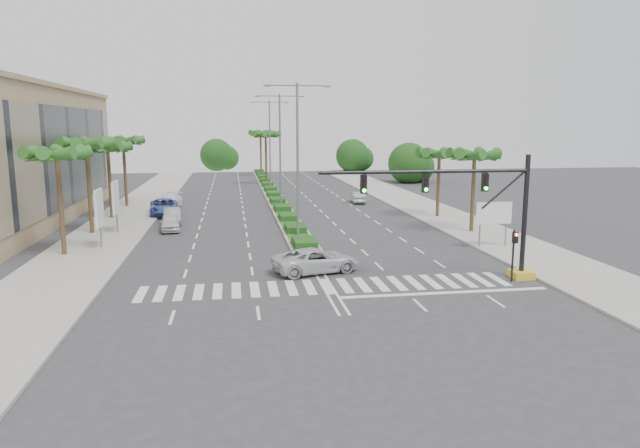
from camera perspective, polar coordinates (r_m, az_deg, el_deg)
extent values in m
plane|color=#333335|center=(31.79, 0.73, -6.26)|extent=(160.00, 160.00, 0.00)
cube|color=gray|center=(54.77, 13.05, 0.41)|extent=(6.00, 120.00, 0.15)
cube|color=gray|center=(51.88, -19.92, -0.45)|extent=(6.00, 120.00, 0.15)
cube|color=gray|center=(75.80, -4.91, 3.21)|extent=(2.20, 75.00, 0.20)
cube|color=#2E531C|center=(75.78, -4.91, 3.30)|extent=(1.80, 75.00, 0.04)
cube|color=tan|center=(59.96, -29.39, 5.90)|extent=(12.00, 36.00, 12.00)
cube|color=gold|center=(35.44, 19.46, -4.77)|extent=(1.20, 1.20, 0.45)
cylinder|color=black|center=(34.76, 19.79, 0.79)|extent=(0.28, 0.28, 7.00)
cylinder|color=black|center=(32.02, 10.55, 5.17)|extent=(12.00, 0.20, 0.20)
cylinder|color=black|center=(33.92, 17.85, 3.25)|extent=(2.53, 0.12, 2.15)
cube|color=black|center=(33.39, 16.20, 4.01)|extent=(0.32, 0.24, 1.00)
cylinder|color=#19E533|center=(33.30, 16.28, 3.44)|extent=(0.20, 0.06, 0.20)
cube|color=black|center=(32.08, 10.51, 4.01)|extent=(0.32, 0.24, 1.00)
cylinder|color=#19E533|center=(31.98, 10.57, 3.41)|extent=(0.20, 0.06, 0.20)
cube|color=black|center=(31.10, 4.39, 3.97)|extent=(0.32, 0.24, 1.00)
cylinder|color=#19E533|center=(31.00, 4.45, 3.35)|extent=(0.20, 0.06, 0.20)
cylinder|color=black|center=(34.21, 18.72, -3.04)|extent=(0.12, 0.12, 3.00)
cube|color=black|center=(33.87, 18.94, -1.28)|extent=(0.28, 0.22, 0.65)
cylinder|color=red|center=(33.72, 19.06, -1.02)|extent=(0.18, 0.05, 0.18)
cylinder|color=slate|center=(42.63, 15.69, -0.55)|extent=(0.10, 0.10, 2.80)
cylinder|color=slate|center=(43.49, 18.10, -0.47)|extent=(0.10, 0.10, 2.80)
cube|color=#0C6638|center=(42.86, 16.99, 1.07)|extent=(2.60, 0.08, 1.50)
cube|color=white|center=(42.81, 17.02, 1.06)|extent=(2.70, 0.02, 1.60)
cylinder|color=slate|center=(43.80, -21.10, -0.57)|extent=(0.12, 0.12, 2.80)
cube|color=white|center=(43.56, -21.23, 1.50)|extent=(0.18, 2.10, 2.70)
cube|color=#D8594C|center=(43.56, -21.23, 1.50)|extent=(0.12, 2.00, 2.60)
cylinder|color=slate|center=(49.60, -19.66, 0.67)|extent=(0.12, 0.12, 2.80)
cube|color=white|center=(49.38, -19.76, 2.50)|extent=(0.18, 2.10, 2.70)
cube|color=#D8594C|center=(49.38, -19.76, 2.50)|extent=(0.12, 2.00, 2.60)
cylinder|color=brown|center=(42.06, -24.50, 1.69)|extent=(0.32, 0.32, 7.00)
sphere|color=brown|center=(41.76, -24.84, 6.31)|extent=(0.70, 0.70, 0.70)
cone|color=#1F5D1D|center=(41.48, -23.36, 6.26)|extent=(0.90, 3.62, 1.50)
cone|color=#1F5D1D|center=(42.41, -23.61, 6.30)|extent=(3.39, 2.96, 1.50)
cone|color=#1F5D1D|center=(42.86, -24.75, 6.25)|extent=(3.73, 1.68, 1.50)
cone|color=#1F5D1D|center=(42.50, -25.94, 6.14)|extent=(2.38, 3.65, 1.50)
cone|color=#1F5D1D|center=(41.59, -26.32, 6.05)|extent=(2.38, 3.65, 1.50)
cone|color=#1F5D1D|center=(40.81, -25.57, 6.06)|extent=(3.73, 1.68, 1.50)
cone|color=#1F5D1D|center=(40.76, -24.22, 6.15)|extent=(3.39, 2.96, 1.50)
cylinder|color=brown|center=(49.73, -22.07, 3.22)|extent=(0.32, 0.32, 7.40)
sphere|color=brown|center=(49.48, -22.35, 7.36)|extent=(0.70, 0.70, 0.70)
cone|color=#1F5D1D|center=(49.24, -21.08, 7.31)|extent=(0.90, 3.62, 1.50)
cone|color=#1F5D1D|center=(50.17, -21.34, 7.33)|extent=(3.39, 2.96, 1.50)
cone|color=#1F5D1D|center=(50.59, -22.33, 7.29)|extent=(3.73, 1.68, 1.50)
cone|color=#1F5D1D|center=(50.19, -23.32, 7.21)|extent=(2.38, 3.65, 1.50)
cone|color=#1F5D1D|center=(49.26, -23.59, 7.15)|extent=(2.38, 3.65, 1.50)
cone|color=#1F5D1D|center=(48.50, -22.91, 7.17)|extent=(3.73, 1.68, 1.50)
cone|color=#1F5D1D|center=(48.49, -21.78, 7.24)|extent=(3.39, 2.96, 1.50)
cylinder|color=brown|center=(57.53, -20.26, 3.84)|extent=(0.32, 0.32, 6.80)
sphere|color=brown|center=(57.31, -20.46, 7.12)|extent=(0.70, 0.70, 0.70)
cone|color=#1F5D1D|center=(57.11, -19.37, 7.07)|extent=(0.90, 3.62, 1.50)
cone|color=#1F5D1D|center=(58.03, -19.62, 7.10)|extent=(3.39, 2.96, 1.50)
cone|color=#1F5D1D|center=(58.42, -20.48, 7.06)|extent=(3.73, 1.68, 1.50)
cone|color=#1F5D1D|center=(57.99, -21.33, 6.99)|extent=(2.38, 3.65, 1.50)
cone|color=#1F5D1D|center=(57.06, -21.53, 6.94)|extent=(2.38, 3.65, 1.50)
cone|color=#1F5D1D|center=(56.32, -20.92, 6.95)|extent=(3.73, 1.68, 1.50)
cone|color=#1F5D1D|center=(56.34, -19.94, 7.01)|extent=(3.39, 2.96, 1.50)
cylinder|color=brown|center=(65.34, -18.91, 4.74)|extent=(0.32, 0.32, 7.20)
sphere|color=brown|center=(65.15, -19.08, 7.81)|extent=(0.70, 0.70, 0.70)
cone|color=#1F5D1D|center=(64.97, -18.12, 7.77)|extent=(0.90, 3.62, 1.50)
cone|color=#1F5D1D|center=(65.89, -18.36, 7.78)|extent=(3.39, 2.96, 1.50)
cone|color=#1F5D1D|center=(66.26, -19.13, 7.74)|extent=(3.73, 1.68, 1.50)
cone|color=#1F5D1D|center=(65.81, -19.86, 7.69)|extent=(2.38, 3.65, 1.50)
cone|color=#1F5D1D|center=(64.87, -20.02, 7.66)|extent=(2.38, 3.65, 1.50)
cone|color=#1F5D1D|center=(64.15, -19.46, 7.67)|extent=(3.73, 1.68, 1.50)
cone|color=#1F5D1D|center=(64.19, -18.61, 7.72)|extent=(3.39, 2.96, 1.50)
cylinder|color=brown|center=(48.59, 15.04, 2.93)|extent=(0.32, 0.32, 6.50)
sphere|color=brown|center=(48.33, 15.20, 6.64)|extent=(0.70, 0.70, 0.70)
cone|color=#1F5D1D|center=(48.79, 16.39, 6.49)|extent=(0.90, 3.62, 1.50)
cone|color=#1F5D1D|center=(49.39, 15.53, 6.57)|extent=(3.39, 2.96, 1.50)
cone|color=#1F5D1D|center=(49.21, 14.43, 6.61)|extent=(3.73, 1.68, 1.50)
cone|color=#1F5D1D|center=(48.38, 13.89, 6.58)|extent=(2.38, 3.65, 1.50)
cone|color=#1F5D1D|center=(47.50, 14.33, 6.51)|extent=(2.38, 3.65, 1.50)
cone|color=#1F5D1D|center=(47.25, 15.45, 6.44)|extent=(3.73, 1.68, 1.50)
cone|color=#1F5D1D|center=(47.83, 16.37, 6.44)|extent=(3.39, 2.96, 1.50)
cylinder|color=brown|center=(55.97, 11.74, 3.78)|extent=(0.32, 0.32, 6.20)
sphere|color=brown|center=(55.74, 11.85, 6.85)|extent=(0.70, 0.70, 0.70)
cone|color=#1F5D1D|center=(56.14, 12.91, 6.73)|extent=(0.90, 3.62, 1.50)
cone|color=#1F5D1D|center=(56.79, 12.19, 6.79)|extent=(3.39, 2.96, 1.50)
cone|color=#1F5D1D|center=(56.66, 11.23, 6.81)|extent=(3.73, 1.68, 1.50)
cone|color=#1F5D1D|center=(55.85, 10.72, 6.79)|extent=(2.38, 3.65, 1.50)
cone|color=#1F5D1D|center=(54.96, 11.05, 6.73)|extent=(2.38, 3.65, 1.50)
cone|color=#1F5D1D|center=(54.66, 12.00, 6.68)|extent=(3.73, 1.68, 1.50)
cone|color=#1F5D1D|center=(55.19, 12.83, 6.68)|extent=(3.39, 2.96, 1.50)
cylinder|color=brown|center=(85.42, -5.41, 6.41)|extent=(0.32, 0.32, 7.50)
sphere|color=brown|center=(85.28, -5.45, 8.86)|extent=(0.70, 0.70, 0.70)
cone|color=#1F5D1D|center=(85.36, -4.71, 8.80)|extent=(0.90, 3.62, 1.50)
cone|color=#1F5D1D|center=(86.19, -5.03, 8.81)|extent=(3.39, 2.96, 1.50)
cone|color=#1F5D1D|center=(86.34, -5.66, 8.80)|extent=(3.73, 1.68, 1.50)
cone|color=#1F5D1D|center=(85.71, -6.14, 8.79)|extent=(2.38, 3.65, 1.50)
cone|color=#1F5D1D|center=(84.75, -6.11, 8.77)|extent=(2.38, 3.65, 1.50)
cone|color=#1F5D1D|center=(84.20, -5.58, 8.78)|extent=(3.73, 1.68, 1.50)
cone|color=#1F5D1D|center=(84.47, -4.95, 8.79)|extent=(3.39, 2.96, 1.50)
cylinder|color=brown|center=(100.38, -5.94, 6.91)|extent=(0.32, 0.32, 7.50)
sphere|color=brown|center=(100.26, -5.97, 8.99)|extent=(0.70, 0.70, 0.70)
cone|color=#1F5D1D|center=(100.32, -5.34, 8.95)|extent=(0.90, 3.62, 1.50)
cone|color=#1F5D1D|center=(101.16, -5.60, 8.95)|extent=(3.39, 2.96, 1.50)
cone|color=#1F5D1D|center=(101.32, -6.14, 8.94)|extent=(3.73, 1.68, 1.50)
cone|color=#1F5D1D|center=(100.69, -6.56, 8.93)|extent=(2.38, 3.65, 1.50)
cone|color=#1F5D1D|center=(99.74, -6.53, 8.92)|extent=(2.38, 3.65, 1.50)
cone|color=#1F5D1D|center=(99.18, -6.08, 8.93)|extent=(3.73, 1.68, 1.50)
cone|color=#1F5D1D|center=(99.44, -5.55, 8.94)|extent=(3.39, 2.96, 1.50)
cylinder|color=slate|center=(44.50, -2.25, 6.21)|extent=(0.20, 0.20, 12.00)
cylinder|color=slate|center=(44.39, -3.89, 13.68)|extent=(2.40, 0.10, 0.10)
cylinder|color=slate|center=(44.66, -0.73, 13.68)|extent=(2.40, 0.10, 0.10)
cube|color=slate|center=(44.30, -5.35, 13.60)|extent=(0.50, 0.25, 0.12)
cube|color=slate|center=(44.83, 0.70, 13.60)|extent=(0.50, 0.25, 0.12)
cylinder|color=slate|center=(60.40, -4.01, 7.15)|extent=(0.20, 0.20, 12.00)
cylinder|color=slate|center=(60.32, -5.24, 12.65)|extent=(2.40, 0.10, 0.10)
cylinder|color=slate|center=(60.52, -2.91, 12.66)|extent=(2.40, 0.10, 0.10)
cube|color=slate|center=(60.25, -6.31, 12.58)|extent=(0.50, 0.25, 0.12)
cube|color=slate|center=(60.64, -1.85, 12.62)|extent=(0.50, 0.25, 0.12)
cylinder|color=slate|center=(76.34, -5.03, 7.70)|extent=(0.20, 0.20, 12.00)
cylinder|color=slate|center=(76.28, -6.02, 12.04)|extent=(2.40, 0.10, 0.10)
cylinder|color=slate|center=(76.44, -4.18, 12.07)|extent=(2.40, 0.10, 0.10)
cube|color=slate|center=(76.23, -6.86, 11.99)|extent=(0.50, 0.25, 0.12)
cube|color=slate|center=(76.53, -3.34, 12.03)|extent=(0.50, 0.25, 0.12)
imported|color=silver|center=(49.80, -14.78, 0.10)|extent=(2.05, 4.08, 1.33)
imported|color=#A09EA3|center=(53.38, -14.56, 0.79)|extent=(1.95, 4.40, 1.40)
imported|color=#324C99|center=(58.64, -15.31, 1.65)|extent=(3.42, 6.13, 1.62)
imported|color=white|center=(62.96, -14.87, 2.20)|extent=(2.80, 5.67, 1.58)
imported|color=silver|center=(34.63, -0.38, -3.65)|extent=(5.75, 3.70, 1.47)
imported|color=#AFAFB4|center=(65.67, 3.82, 2.68)|extent=(1.75, 4.05, 1.30)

